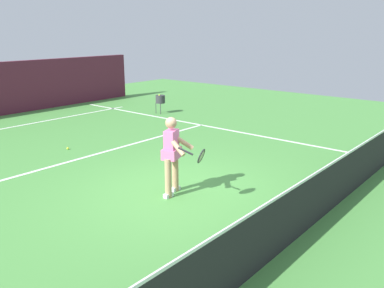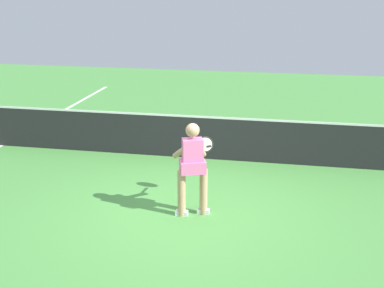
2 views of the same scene
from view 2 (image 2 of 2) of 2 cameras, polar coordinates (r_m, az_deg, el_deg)
name	(u,v)px [view 2 (image 2 of 2)]	position (r m, az deg, el deg)	size (l,w,h in m)	color
ground_plane	(181,211)	(8.32, -1.30, -7.72)	(27.42, 27.42, 0.00)	#4C9342
court_net	(207,138)	(10.55, 1.71, 0.75)	(10.40, 0.08, 1.03)	#4C4C51
tennis_player	(193,165)	(7.91, 0.10, -2.46)	(0.66, 1.10, 1.55)	tan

